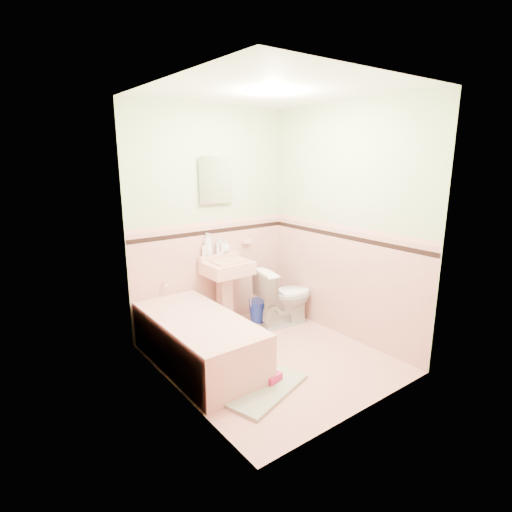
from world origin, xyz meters
TOP-DOWN VIEW (x-y plane):
  - floor at (0.00, 0.00)m, footprint 2.20×2.20m
  - ceiling at (0.00, 0.00)m, footprint 2.20×2.20m
  - wall_back at (0.00, 1.10)m, footprint 2.50×0.00m
  - wall_front at (0.00, -1.10)m, footprint 2.50×0.00m
  - wall_left at (-1.00, 0.00)m, footprint 0.00×2.50m
  - wall_right at (1.00, 0.00)m, footprint 0.00×2.50m
  - wainscot_back at (0.00, 1.09)m, footprint 2.00×0.00m
  - wainscot_front at (0.00, -1.09)m, footprint 2.00×0.00m
  - wainscot_left at (-0.99, 0.00)m, footprint 0.00×2.20m
  - wainscot_right at (0.99, 0.00)m, footprint 0.00×2.20m
  - accent_back at (0.00, 1.08)m, footprint 2.00×0.00m
  - accent_front at (0.00, -1.08)m, footprint 2.00×0.00m
  - accent_left at (-0.98, 0.00)m, footprint 0.00×2.20m
  - accent_right at (0.98, 0.00)m, footprint 0.00×2.20m
  - cap_back at (0.00, 1.08)m, footprint 2.00×0.00m
  - cap_front at (0.00, -1.08)m, footprint 2.00×0.00m
  - cap_left at (-0.98, 0.00)m, footprint 0.00×2.20m
  - cap_right at (0.98, 0.00)m, footprint 0.00×2.20m
  - bathtub at (-0.63, 0.33)m, footprint 0.70×1.50m
  - tub_faucet at (-0.63, 1.05)m, footprint 0.04×0.12m
  - sink at (0.05, 0.86)m, footprint 0.51×0.48m
  - sink_faucet at (0.05, 1.00)m, footprint 0.02×0.02m
  - medicine_cabinet at (0.05, 1.07)m, footprint 0.39×0.04m
  - soap_dish at (0.47, 1.06)m, footprint 0.12×0.07m
  - soap_bottle_left at (-0.09, 1.04)m, footprint 0.12×0.12m
  - soap_bottle_mid at (0.07, 1.04)m, footprint 0.11×0.11m
  - soap_bottle_right at (0.14, 1.04)m, footprint 0.13×0.13m
  - tube at (-0.14, 1.04)m, footprint 0.05×0.05m
  - toilet at (0.67, 0.57)m, footprint 0.73×0.48m
  - bucket at (0.48, 0.82)m, footprint 0.33×0.33m
  - bath_mat at (-0.43, -0.36)m, footprint 0.92×0.75m
  - shoe at (-0.29, -0.39)m, footprint 0.18×0.11m

SIDE VIEW (x-z plane):
  - floor at x=0.00m, z-range 0.00..0.00m
  - bath_mat at x=-0.43m, z-range 0.00..0.03m
  - shoe at x=-0.29m, z-range 0.03..0.10m
  - bucket at x=0.48m, z-range 0.00..0.26m
  - bathtub at x=-0.63m, z-range 0.00..0.45m
  - toilet at x=0.67m, z-range 0.00..0.70m
  - sink at x=0.05m, z-range 0.00..0.81m
  - wainscot_back at x=0.00m, z-range -0.40..1.60m
  - wainscot_front at x=0.00m, z-range -0.40..1.60m
  - wainscot_left at x=-0.99m, z-range -0.50..1.70m
  - wainscot_right at x=0.99m, z-range -0.50..1.70m
  - tub_faucet at x=-0.63m, z-range 0.61..0.65m
  - tube at x=-0.14m, z-range 0.86..0.98m
  - soap_bottle_right at x=0.14m, z-range 0.86..1.01m
  - sink_faucet at x=0.05m, z-range 0.90..1.00m
  - soap_dish at x=0.47m, z-range 0.93..0.97m
  - soap_bottle_mid at x=0.07m, z-range 0.86..1.05m
  - soap_bottle_left at x=-0.09m, z-range 0.86..1.12m
  - accent_left at x=-0.98m, z-range 0.02..2.22m
  - accent_right at x=0.98m, z-range 0.02..2.22m
  - accent_back at x=0.00m, z-range 0.12..2.12m
  - accent_front at x=0.00m, z-range 0.12..2.12m
  - cap_back at x=0.00m, z-range 0.22..2.22m
  - cap_front at x=0.00m, z-range 0.22..2.22m
  - cap_left at x=-0.98m, z-range 0.12..2.32m
  - cap_right at x=0.98m, z-range 0.12..2.32m
  - wall_back at x=0.00m, z-range 0.00..2.50m
  - wall_front at x=0.00m, z-range 0.00..2.50m
  - wall_left at x=-1.00m, z-range 0.00..2.50m
  - wall_right at x=1.00m, z-range 0.00..2.50m
  - medicine_cabinet at x=0.05m, z-range 1.46..1.94m
  - ceiling at x=0.00m, z-range 2.50..2.50m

